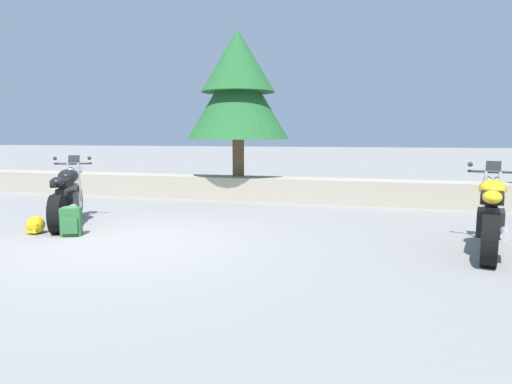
{
  "coord_description": "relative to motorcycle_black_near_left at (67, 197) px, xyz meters",
  "views": [
    {
      "loc": [
        3.59,
        -5.69,
        1.53
      ],
      "look_at": [
        1.66,
        1.2,
        0.65
      ],
      "focal_mm": 31.77,
      "sensor_mm": 36.0,
      "label": 1
    }
  ],
  "objects": [
    {
      "name": "ground_plane",
      "position": [
        1.67,
        -0.93,
        -0.49
      ],
      "size": [
        120.0,
        120.0,
        0.0
      ],
      "primitive_type": "plane",
      "color": "gray"
    },
    {
      "name": "stone_wall",
      "position": [
        1.67,
        3.87,
        -0.21
      ],
      "size": [
        36.0,
        0.8,
        0.55
      ],
      "primitive_type": "cube",
      "color": "#A89E89",
      "rests_on": "ground"
    },
    {
      "name": "motorcycle_black_near_left",
      "position": [
        0.0,
        0.0,
        0.0
      ],
      "size": [
        1.13,
        1.92,
        1.18
      ],
      "color": "black",
      "rests_on": "ground"
    },
    {
      "name": "motorcycle_yellow_centre",
      "position": [
        6.66,
        -0.11,
        0.0
      ],
      "size": [
        0.76,
        2.05,
        1.18
      ],
      "color": "black",
      "rests_on": "ground"
    },
    {
      "name": "rider_backpack",
      "position": [
        0.65,
        -0.77,
        -0.24
      ],
      "size": [
        0.35,
        0.33,
        0.47
      ],
      "color": "#2D6B38",
      "rests_on": "ground"
    },
    {
      "name": "rider_helmet",
      "position": [
        0.0,
        -0.79,
        -0.35
      ],
      "size": [
        0.28,
        0.28,
        0.28
      ],
      "color": "yellow",
      "rests_on": "ground"
    },
    {
      "name": "pine_tree_far_left",
      "position": [
        1.81,
        4.08,
        2.23
      ],
      "size": [
        2.5,
        2.5,
        3.54
      ],
      "color": "brown",
      "rests_on": "stone_wall"
    }
  ]
}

